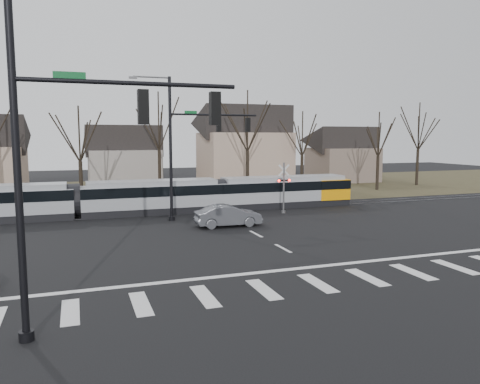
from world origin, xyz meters
name	(u,v)px	position (x,y,z in m)	size (l,w,h in m)	color
ground	(300,257)	(0.00, 0.00, 0.00)	(140.00, 140.00, 0.00)	black
grass_verge	(173,190)	(0.00, 32.00, 0.01)	(140.00, 28.00, 0.01)	#38331E
crosswalk	(343,280)	(0.00, -4.00, 0.01)	(27.00, 2.60, 0.01)	silver
stop_line	(317,266)	(0.00, -1.80, 0.01)	(28.00, 0.35, 0.01)	silver
lane_dashes	(212,210)	(0.00, 16.00, 0.01)	(0.18, 30.00, 0.01)	silver
rail_pair	(212,210)	(0.00, 15.80, 0.03)	(90.00, 1.52, 0.06)	#59595E
tram	(151,196)	(-4.94, 16.00, 1.43)	(34.70, 2.58, 2.63)	gray
sedan	(228,216)	(-0.86, 8.96, 0.73)	(4.50, 1.67, 1.47)	#505258
signal_pole_near_left	(76,147)	(-10.41, -6.00, 5.70)	(9.28, 0.44, 10.20)	black
signal_pole_far	(192,141)	(-2.41, 12.50, 5.70)	(9.28, 0.44, 10.20)	black
rail_crossing_signal	(284,189)	(5.00, 12.79, 1.89)	(1.08, 0.36, 4.00)	#59595B
tree_row	(203,147)	(2.00, 26.00, 5.00)	(59.20, 7.20, 10.00)	black
house_b	(124,154)	(-5.00, 36.00, 3.97)	(8.64, 7.56, 7.65)	gray
house_c	(244,143)	(9.00, 33.00, 5.23)	(10.80, 8.64, 10.10)	tan
house_d	(342,152)	(24.00, 35.00, 3.97)	(8.64, 7.56, 7.65)	#6C5B50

